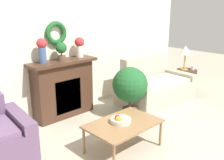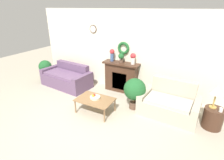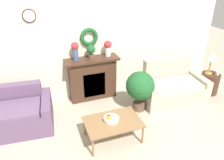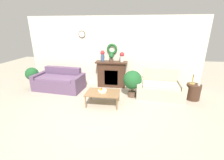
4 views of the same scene
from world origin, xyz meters
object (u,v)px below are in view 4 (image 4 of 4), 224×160
side_table_by_loveseat (193,92)px  potted_plant_floor_by_couch (32,75)px  coffee_table (103,93)px  mug (199,84)px  table_lamp (194,71)px  potted_plant_on_mantel (111,57)px  couch_left (59,82)px  loveseat_right (160,87)px  fireplace (112,74)px  potted_plant_floor_by_loveseat (132,81)px  vase_on_mantel_right (122,56)px  fruit_bowl (102,91)px  vase_on_mantel_left (102,55)px

side_table_by_loveseat → potted_plant_floor_by_couch: 5.95m
coffee_table → mug: 3.08m
table_lamp → side_table_by_loveseat: bearing=-38.7°
potted_plant_floor_by_couch → potted_plant_on_mantel: bearing=8.8°
couch_left → table_lamp: 4.79m
loveseat_right → coffee_table: 2.03m
table_lamp → potted_plant_on_mantel: potted_plant_on_mantel is taller
fireplace → potted_plant_floor_by_loveseat: bearing=-46.2°
mug → potted_plant_floor_by_loveseat: bearing=179.8°
loveseat_right → vase_on_mantel_right: (-1.38, 0.68, 0.94)m
loveseat_right → potted_plant_on_mantel: (-1.78, 0.66, 0.91)m
table_lamp → coffee_table: bearing=-163.9°
couch_left → mug: (4.90, -0.32, 0.27)m
fireplace → side_table_by_loveseat: (2.84, -0.79, -0.26)m
fruit_bowl → vase_on_mantel_left: 1.76m
couch_left → vase_on_mantel_right: 2.60m
fireplace → loveseat_right: bearing=-20.9°
fireplace → coffee_table: bearing=-92.1°
fireplace → potted_plant_floor_by_couch: (-3.10, -0.49, -0.03)m
couch_left → fruit_bowl: 2.12m
fruit_bowl → mug: (3.02, 0.65, 0.12)m
side_table_by_loveseat → table_lamp: 0.70m
couch_left → fireplace: bearing=21.2°
mug → vase_on_mantel_left: 3.48m
fruit_bowl → vase_on_mantel_right: size_ratio=0.78×
couch_left → coffee_table: bearing=-22.5°
table_lamp → potted_plant_floor_by_loveseat: size_ratio=0.61×
vase_on_mantel_left → potted_plant_floor_by_loveseat: 1.62m
couch_left → coffee_table: 2.15m
loveseat_right → potted_plant_floor_by_loveseat: size_ratio=1.72×
loveseat_right → side_table_by_loveseat: 1.07m
couch_left → potted_plant_floor_by_couch: (-1.14, 0.06, 0.20)m
fruit_bowl → potted_plant_floor_by_couch: (-3.01, 1.03, 0.05)m
coffee_table → potted_plant_floor_by_loveseat: (0.88, 0.70, 0.21)m
fireplace → mug: size_ratio=12.87×
fruit_bowl → side_table_by_loveseat: fruit_bowl is taller
loveseat_right → potted_plant_floor_by_couch: bearing=-178.3°
loveseat_right → couch_left: bearing=-178.0°
loveseat_right → table_lamp: size_ratio=2.84×
table_lamp → potted_plant_on_mantel: bearing=165.3°
fruit_bowl → couch_left: bearing=152.6°
fruit_bowl → potted_plant_on_mantel: potted_plant_on_mantel is taller
fruit_bowl → table_lamp: table_lamp is taller
fruit_bowl → vase_on_mantel_right: vase_on_mantel_right is taller
coffee_table → table_lamp: size_ratio=1.81×
table_lamp → vase_on_mantel_right: (-2.38, 0.75, 0.29)m
table_lamp → vase_on_mantel_left: (-3.14, 0.75, 0.32)m
loveseat_right → potted_plant_floor_by_couch: loveseat_right is taller
vase_on_mantel_right → mug: bearing=-19.0°
coffee_table → potted_plant_floor_by_loveseat: size_ratio=1.09×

